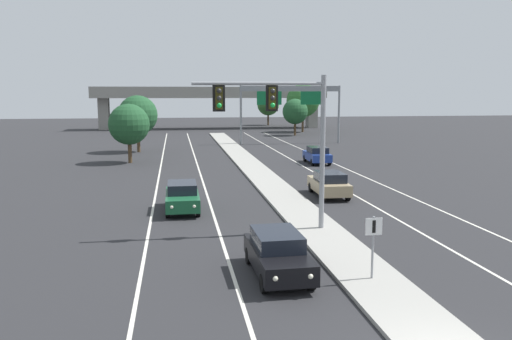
% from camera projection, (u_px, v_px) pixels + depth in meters
% --- Properties ---
extents(median_island, '(2.40, 110.00, 0.15)m').
position_uv_depth(median_island, '(293.00, 206.00, 29.94)').
color(median_island, '#9E9B93').
rests_on(median_island, ground).
extents(lane_stripe_oncoming_center, '(0.14, 100.00, 0.01)m').
position_uv_depth(lane_stripe_oncoming_center, '(205.00, 188.00, 36.07)').
color(lane_stripe_oncoming_center, silver).
rests_on(lane_stripe_oncoming_center, ground).
extents(lane_stripe_receding_center, '(0.14, 100.00, 0.01)m').
position_uv_depth(lane_stripe_receding_center, '(335.00, 184.00, 37.51)').
color(lane_stripe_receding_center, silver).
rests_on(lane_stripe_receding_center, ground).
extents(edge_stripe_left, '(0.14, 100.00, 0.01)m').
position_uv_depth(edge_stripe_left, '(157.00, 189.00, 35.56)').
color(edge_stripe_left, silver).
rests_on(edge_stripe_left, ground).
extents(edge_stripe_right, '(0.14, 100.00, 0.01)m').
position_uv_depth(edge_stripe_right, '(378.00, 183.00, 38.01)').
color(edge_stripe_right, silver).
rests_on(edge_stripe_right, ground).
extents(overhead_signal_mast, '(6.17, 0.44, 7.20)m').
position_uv_depth(overhead_signal_mast, '(283.00, 121.00, 23.72)').
color(overhead_signal_mast, gray).
rests_on(overhead_signal_mast, median_island).
extents(median_sign_post, '(0.60, 0.10, 2.20)m').
position_uv_depth(median_sign_post, '(373.00, 238.00, 17.78)').
color(median_sign_post, gray).
rests_on(median_sign_post, median_island).
extents(car_oncoming_black, '(1.90, 4.50, 1.58)m').
position_uv_depth(car_oncoming_black, '(278.00, 253.00, 18.60)').
color(car_oncoming_black, black).
rests_on(car_oncoming_black, ground).
extents(car_oncoming_green, '(1.83, 4.47, 1.58)m').
position_uv_depth(car_oncoming_green, '(182.00, 196.00, 28.85)').
color(car_oncoming_green, '#195633').
rests_on(car_oncoming_green, ground).
extents(car_receding_tan, '(1.93, 4.51, 1.58)m').
position_uv_depth(car_receding_tan, '(329.00, 184.00, 32.90)').
color(car_receding_tan, tan).
rests_on(car_receding_tan, ground).
extents(car_receding_blue, '(1.92, 4.51, 1.58)m').
position_uv_depth(car_receding_blue, '(317.00, 155.00, 48.33)').
color(car_receding_blue, navy).
rests_on(car_receding_blue, ground).
extents(highway_sign_gantry, '(13.28, 0.42, 7.50)m').
position_uv_depth(highway_sign_gantry, '(291.00, 96.00, 66.63)').
color(highway_sign_gantry, gray).
rests_on(highway_sign_gantry, ground).
extents(overpass_bridge, '(42.40, 6.40, 7.65)m').
position_uv_depth(overpass_bridge, '(211.00, 97.00, 95.18)').
color(overpass_bridge, gray).
rests_on(overpass_bridge, ground).
extents(tree_far_left_b, '(3.84, 3.84, 5.55)m').
position_uv_depth(tree_far_left_b, '(129.00, 124.00, 48.38)').
color(tree_far_left_b, '#4C3823').
rests_on(tree_far_left_b, ground).
extents(tree_far_left_a, '(4.36, 4.36, 6.30)m').
position_uv_depth(tree_far_left_a, '(138.00, 115.00, 57.25)').
color(tree_far_left_a, '#4C3823').
rests_on(tree_far_left_a, ground).
extents(tree_far_right_b, '(5.58, 5.58, 8.07)m').
position_uv_depth(tree_far_right_b, '(303.00, 101.00, 87.00)').
color(tree_far_right_b, '#4C3823').
rests_on(tree_far_right_b, ground).
extents(tree_far_right_c, '(3.92, 3.92, 5.67)m').
position_uv_depth(tree_far_right_c, '(295.00, 112.00, 79.86)').
color(tree_far_right_c, '#4C3823').
rests_on(tree_far_right_c, ground).
extents(tree_far_right_a, '(4.48, 4.48, 6.48)m').
position_uv_depth(tree_far_right_a, '(268.00, 104.00, 105.67)').
color(tree_far_right_a, '#4C3823').
rests_on(tree_far_right_a, ground).
extents(tree_far_left_c, '(3.70, 3.70, 5.35)m').
position_uv_depth(tree_far_left_c, '(133.00, 109.00, 96.93)').
color(tree_far_left_c, '#4C3823').
rests_on(tree_far_left_c, ground).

